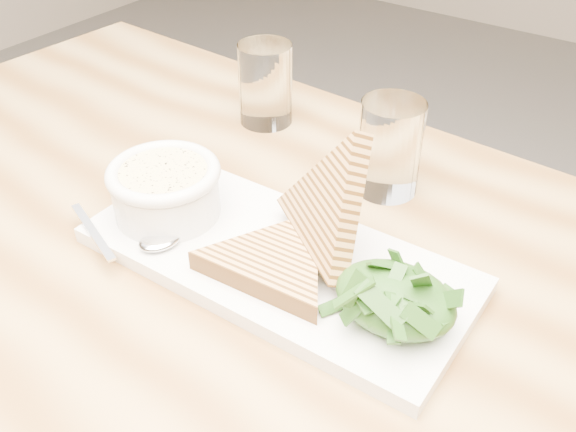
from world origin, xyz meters
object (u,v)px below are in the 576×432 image
Objects in this scene: platter at (276,259)px; glass_far at (390,147)px; glass_near at (266,84)px; table_top at (191,265)px; soup_bowl at (166,196)px.

glass_far is (0.02, 0.19, 0.05)m from platter.
platter is at bearing -51.05° from glass_near.
platter is 0.19m from glass_far.
table_top is 0.26m from glass_far.
platter is (0.09, 0.03, 0.03)m from table_top.
table_top is 10.69× the size of glass_near.
soup_bowl is at bearing -128.13° from glass_far.
table_top is 10.62× the size of glass_far.
platter is 3.51× the size of soup_bowl.
glass_near is at bearing 111.13° from table_top.
glass_near reaches higher than soup_bowl.
glass_near reaches higher than table_top.
table_top is 0.10m from platter.
glass_near is at bearing 103.08° from soup_bowl.
soup_bowl reaches higher than table_top.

